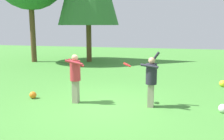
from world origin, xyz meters
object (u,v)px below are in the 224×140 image
at_px(person_thrower, 151,78).
at_px(frisbee, 127,65).
at_px(ball_yellow, 223,83).
at_px(ball_white, 223,108).
at_px(person_catcher, 75,75).
at_px(ball_orange, 33,95).

bearing_deg(person_thrower, frisbee, 0.00).
distance_m(frisbee, ball_yellow, 4.77).
bearing_deg(ball_white, person_thrower, 177.96).
relative_size(person_catcher, ball_white, 6.19).
relative_size(ball_orange, ball_white, 0.95).
bearing_deg(person_catcher, frisbee, 0.00).
distance_m(person_thrower, ball_white, 2.25).
bearing_deg(person_thrower, ball_yellow, -115.01).
distance_m(person_thrower, person_catcher, 2.44).
height_order(frisbee, ball_white, frisbee).
height_order(frisbee, ball_orange, frisbee).
xyz_separation_m(person_thrower, ball_yellow, (2.73, 3.23, -0.79)).
bearing_deg(ball_white, person_catcher, -179.57).
distance_m(frisbee, ball_white, 3.12).
distance_m(ball_orange, ball_white, 6.17).
distance_m(ball_orange, ball_yellow, 7.53).
bearing_deg(ball_white, ball_orange, 179.35).
height_order(person_thrower, person_catcher, person_thrower).
bearing_deg(ball_yellow, ball_white, -100.84).
relative_size(person_thrower, ball_white, 6.68).
distance_m(person_thrower, ball_yellow, 4.31).
xyz_separation_m(person_thrower, ball_orange, (-4.06, -0.00, -0.81)).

